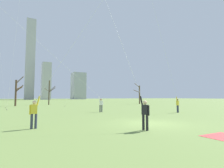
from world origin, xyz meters
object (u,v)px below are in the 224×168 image
kite_flyer_midfield_right_teal (60,71)px  bare_tree_right_of_center (49,92)px  bare_tree_rightmost (17,91)px  bare_tree_center (139,94)px  kite_flyer_midfield_left_red (126,61)px  kite_flyer_far_back_pink (171,79)px  kite_flyer_midfield_center_white (84,88)px

kite_flyer_midfield_right_teal → bare_tree_right_of_center: bearing=84.1°
bare_tree_right_of_center → bare_tree_rightmost: size_ratio=0.96×
bare_tree_rightmost → kite_flyer_midfield_right_teal: bearing=-83.5°
bare_tree_center → bare_tree_rightmost: (-29.02, 2.00, 0.27)m
kite_flyer_midfield_right_teal → kite_flyer_midfield_left_red: kite_flyer_midfield_left_red is taller
kite_flyer_midfield_right_teal → kite_flyer_far_back_pink: bearing=15.1°
kite_flyer_midfield_center_white → kite_flyer_midfield_left_red: kite_flyer_midfield_left_red is taller
kite_flyer_midfield_right_teal → kite_flyer_midfield_center_white: kite_flyer_midfield_right_teal is taller
bare_tree_center → bare_tree_right_of_center: bearing=166.9°
bare_tree_right_of_center → bare_tree_center: (22.29, -5.19, -0.28)m
kite_flyer_midfield_right_teal → bare_tree_right_of_center: kite_flyer_midfield_right_teal is taller
bare_tree_rightmost → kite_flyer_midfield_left_red: bearing=-77.1°
kite_flyer_midfield_left_red → bare_tree_center: size_ratio=3.90×
bare_tree_center → kite_flyer_midfield_right_teal: bearing=-133.1°
bare_tree_right_of_center → bare_tree_center: 22.88m
kite_flyer_midfield_right_teal → bare_tree_right_of_center: size_ratio=2.41×
bare_tree_right_of_center → bare_tree_rightmost: 7.45m
kite_flyer_midfield_left_red → bare_tree_right_of_center: 34.49m
kite_flyer_far_back_pink → bare_tree_right_of_center: (-9.82, 29.02, -0.86)m
bare_tree_center → kite_flyer_midfield_center_white: bearing=-138.1°
kite_flyer_midfield_right_teal → bare_tree_center: (25.65, 27.38, -0.73)m
kite_flyer_midfield_right_teal → bare_tree_center: 37.53m
kite_flyer_midfield_left_red → bare_tree_right_of_center: size_ratio=3.70×
kite_flyer_midfield_left_red → kite_flyer_far_back_pink: (9.40, 5.44, -0.24)m
kite_flyer_midfield_center_white → kite_flyer_midfield_left_red: size_ratio=0.57×
kite_flyer_far_back_pink → kite_flyer_midfield_left_red: bearing=-149.9°
kite_flyer_midfield_right_teal → bare_tree_rightmost: bearing=96.5°
kite_flyer_midfield_left_red → bare_tree_rightmost: 32.11m
bare_tree_right_of_center → bare_tree_center: bearing=-13.1°
kite_flyer_midfield_left_red → bare_tree_rightmost: kite_flyer_midfield_left_red is taller
kite_flyer_midfield_center_white → bare_tree_center: (21.49, 19.32, -0.10)m
kite_flyer_far_back_pink → bare_tree_rightmost: kite_flyer_far_back_pink is taller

